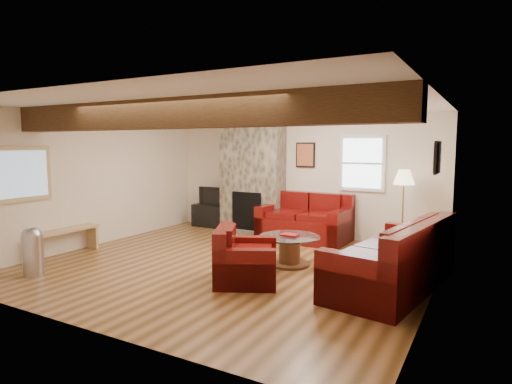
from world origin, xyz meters
TOP-DOWN VIEW (x-y plane):
  - room at (0.00, 0.00)m, footprint 8.00×8.00m
  - oak_beam at (0.00, -1.25)m, footprint 6.00×0.36m
  - chimney_breast at (-1.00, 2.49)m, footprint 1.40×0.67m
  - back_window at (1.35, 2.71)m, footprint 0.90×0.08m
  - hatch_window at (-2.96, -1.50)m, footprint 0.08×1.00m
  - ceiling_dome at (0.90, 0.90)m, footprint 0.40×0.40m
  - artwork_back at (0.15, 2.71)m, footprint 0.42×0.06m
  - artwork_right at (2.96, 0.30)m, footprint 0.06×0.55m
  - sofa_three at (2.48, 0.14)m, footprint 1.37×2.52m
  - loveseat at (0.34, 2.23)m, footprint 1.79×1.07m
  - armchair_red at (0.65, -0.58)m, footprint 1.16×1.22m
  - coffee_table at (0.83, 0.45)m, footprint 0.97×0.97m
  - tv_cabinet at (-2.04, 2.53)m, footprint 1.04×0.41m
  - television at (-2.04, 2.53)m, footprint 0.73×0.10m
  - floor_lamp at (2.22, 2.30)m, footprint 0.38×0.38m
  - pine_bench at (-2.83, -0.86)m, footprint 0.29×1.22m
  - pedal_bin at (-2.23, -1.86)m, footprint 0.32×0.32m
  - coal_bucket at (-0.40, 2.05)m, footprint 0.33×0.33m

SIDE VIEW (x-z plane):
  - coal_bucket at x=-0.40m, z-range 0.00..0.31m
  - pine_bench at x=-2.83m, z-range 0.00..0.46m
  - coffee_table at x=0.83m, z-range -0.02..0.49m
  - tv_cabinet at x=-2.04m, z-range 0.00..0.52m
  - pedal_bin at x=-2.23m, z-range 0.00..0.73m
  - armchair_red at x=0.65m, z-range 0.00..0.77m
  - sofa_three at x=2.48m, z-range 0.00..0.92m
  - loveseat at x=0.34m, z-range 0.00..0.93m
  - television at x=-2.04m, z-range 0.52..0.94m
  - chimney_breast at x=-1.00m, z-range -0.03..2.47m
  - room at x=0.00m, z-range -2.75..5.25m
  - floor_lamp at x=2.22m, z-range 0.52..1.99m
  - hatch_window at x=-2.96m, z-range 1.00..1.90m
  - back_window at x=1.35m, z-range 1.00..2.10m
  - artwork_back at x=0.15m, z-range 1.44..1.96m
  - artwork_right at x=2.96m, z-range 1.54..1.96m
  - oak_beam at x=0.00m, z-range 2.12..2.50m
  - ceiling_dome at x=0.90m, z-range 2.35..2.53m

